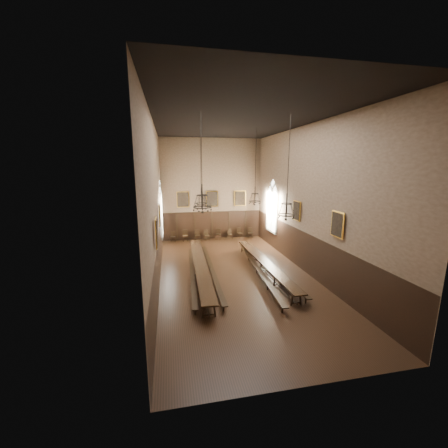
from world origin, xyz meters
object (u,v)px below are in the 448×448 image
object	(u,v)px
chandelier_back_right	(255,196)
chair_1	(185,238)
table_right	(264,267)
chair_5	(230,236)
bench_left_outer	(192,274)
chandelier_front_left	(202,201)
bench_left_inner	(212,271)
chair_3	(207,237)
chair_6	(240,235)
chandelier_front_right	(286,209)
bench_right_inner	(257,269)
chair_0	(173,239)
table_left	(200,269)
bench_right_outer	(273,267)
chair_7	(250,235)
chair_2	(198,237)
chair_4	(218,236)
chandelier_back_left	(201,198)

from	to	relation	value
chandelier_back_right	chair_1	bearing A→B (deg)	127.06
table_right	chair_5	distance (m)	8.53
bench_left_outer	chandelier_front_left	bearing A→B (deg)	-79.60
table_right	bench_left_inner	world-z (taller)	table_right
chair_3	chair_6	distance (m)	3.12
table_right	chandelier_front_right	xyz separation A→B (m)	(0.18, -2.51, 4.04)
chandelier_back_right	bench_right_inner	bearing A→B (deg)	-103.14
chair_6	chandelier_front_right	world-z (taller)	chandelier_front_right
chair_0	table_right	bearing A→B (deg)	-51.78
bench_left_inner	chair_1	xyz separation A→B (m)	(-1.10, 8.25, 0.04)
chair_5	chair_1	bearing A→B (deg)	171.85
chair_3	table_left	bearing A→B (deg)	-113.26
bench_left_inner	chandelier_front_right	distance (m)	6.07
chair_0	chair_6	xyz separation A→B (m)	(6.11, 0.04, 0.02)
chair_5	chandelier_back_right	distance (m)	7.37
chair_3	chandelier_front_left	xyz separation A→B (m)	(-1.60, -10.72, 4.57)
bench_left_outer	bench_right_inner	distance (m)	4.00
table_left	chair_5	world-z (taller)	chair_5
bench_right_outer	chair_5	world-z (taller)	chair_5
table_right	chair_1	distance (m)	9.55
chair_1	chandelier_front_right	size ratio (longest dim) A/B	0.20
bench_right_outer	bench_right_inner	bearing A→B (deg)	-173.15
chair_3	chair_7	world-z (taller)	chair_7
table_right	chandelier_front_left	xyz separation A→B (m)	(-4.10, -2.24, 4.49)
chair_1	chair_3	size ratio (longest dim) A/B	1.09
bench_right_inner	chair_2	bearing A→B (deg)	108.20
chandelier_front_right	bench_left_inner	bearing A→B (deg)	141.78
bench_right_inner	bench_right_outer	distance (m)	1.15
chair_0	chair_5	size ratio (longest dim) A/B	1.04
bench_right_outer	chair_6	size ratio (longest dim) A/B	9.43
bench_right_inner	chandelier_front_left	distance (m)	6.20
chair_0	chandelier_back_right	distance (m)	9.20
bench_right_inner	bench_right_outer	world-z (taller)	bench_right_inner
table_right	chair_4	xyz separation A→B (m)	(-1.41, 8.55, -0.08)
bench_left_outer	chair_1	distance (m)	8.50
bench_left_outer	chandelier_back_left	world-z (taller)	chandelier_back_left
table_left	bench_right_outer	bearing A→B (deg)	-1.76
chair_6	chandelier_front_right	size ratio (longest dim) A/B	0.20
bench_left_outer	chair_0	bearing A→B (deg)	96.55
chandelier_front_left	table_right	bearing A→B (deg)	28.69
bench_right_outer	chair_1	bearing A→B (deg)	120.98
chair_3	chandelier_back_left	bearing A→B (deg)	-113.56
chair_1	chair_6	distance (m)	5.03
chair_2	chair_4	distance (m)	1.91
chair_1	chandelier_front_left	size ratio (longest dim) A/B	0.22
table_left	chandelier_front_left	size ratio (longest dim) A/B	2.32
bench_right_outer	chandelier_front_right	size ratio (longest dim) A/B	1.86
bench_right_inner	chair_3	distance (m)	8.77
chair_4	chandelier_back_left	xyz separation A→B (m)	(-2.18, -5.90, 4.16)
chair_0	chair_5	bearing A→B (deg)	5.76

